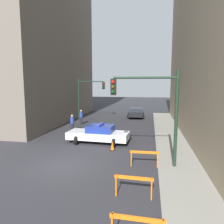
{
  "coord_description": "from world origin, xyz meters",
  "views": [
    {
      "loc": [
        4.51,
        -11.29,
        4.65
      ],
      "look_at": [
        1.14,
        7.89,
        2.03
      ],
      "focal_mm": 35.0,
      "sensor_mm": 36.0,
      "label": 1
    }
  ],
  "objects_px": {
    "traffic_light_near": "(154,104)",
    "police_car": "(99,134)",
    "traffic_light_far": "(87,93)",
    "pedestrian_corner": "(81,117)",
    "barrier_back": "(144,156)",
    "parked_car_near": "(136,112)",
    "pedestrian_crossing": "(72,123)",
    "barrier_mid": "(134,183)",
    "traffic_cone": "(112,146)"
  },
  "relations": [
    {
      "from": "traffic_light_far",
      "to": "pedestrian_corner",
      "type": "relative_size",
      "value": 3.13
    },
    {
      "from": "pedestrian_corner",
      "to": "police_car",
      "type": "bearing_deg",
      "value": 38.53
    },
    {
      "from": "parked_car_near",
      "to": "pedestrian_corner",
      "type": "xyz_separation_m",
      "value": [
        -5.69,
        -6.15,
        0.19
      ]
    },
    {
      "from": "traffic_light_far",
      "to": "barrier_back",
      "type": "height_order",
      "value": "traffic_light_far"
    },
    {
      "from": "barrier_mid",
      "to": "barrier_back",
      "type": "distance_m",
      "value": 3.41
    },
    {
      "from": "traffic_light_near",
      "to": "pedestrian_corner",
      "type": "bearing_deg",
      "value": 124.75
    },
    {
      "from": "pedestrian_crossing",
      "to": "barrier_mid",
      "type": "height_order",
      "value": "pedestrian_crossing"
    },
    {
      "from": "traffic_light_near",
      "to": "traffic_cone",
      "type": "relative_size",
      "value": 7.93
    },
    {
      "from": "police_car",
      "to": "barrier_back",
      "type": "height_order",
      "value": "police_car"
    },
    {
      "from": "pedestrian_crossing",
      "to": "barrier_back",
      "type": "relative_size",
      "value": 1.04
    },
    {
      "from": "police_car",
      "to": "parked_car_near",
      "type": "distance_m",
      "value": 13.28
    },
    {
      "from": "barrier_mid",
      "to": "barrier_back",
      "type": "xyz_separation_m",
      "value": [
        0.33,
        3.39,
        0.0
      ]
    },
    {
      "from": "traffic_light_near",
      "to": "pedestrian_corner",
      "type": "height_order",
      "value": "traffic_light_near"
    },
    {
      "from": "pedestrian_corner",
      "to": "barrier_mid",
      "type": "xyz_separation_m",
      "value": [
        6.98,
        -14.68,
        -0.24
      ]
    },
    {
      "from": "police_car",
      "to": "traffic_cone",
      "type": "distance_m",
      "value": 2.19
    },
    {
      "from": "police_car",
      "to": "pedestrian_crossing",
      "type": "distance_m",
      "value": 4.76
    },
    {
      "from": "traffic_light_near",
      "to": "police_car",
      "type": "xyz_separation_m",
      "value": [
        -4.09,
        4.24,
        -2.81
      ]
    },
    {
      "from": "traffic_light_near",
      "to": "traffic_cone",
      "type": "height_order",
      "value": "traffic_light_near"
    },
    {
      "from": "pedestrian_crossing",
      "to": "traffic_cone",
      "type": "xyz_separation_m",
      "value": [
        4.76,
        -5.0,
        -0.54
      ]
    },
    {
      "from": "barrier_back",
      "to": "pedestrian_crossing",
      "type": "bearing_deg",
      "value": 132.55
    },
    {
      "from": "pedestrian_corner",
      "to": "barrier_back",
      "type": "height_order",
      "value": "pedestrian_corner"
    },
    {
      "from": "police_car",
      "to": "parked_car_near",
      "type": "height_order",
      "value": "police_car"
    },
    {
      "from": "parked_car_near",
      "to": "traffic_cone",
      "type": "relative_size",
      "value": 6.69
    },
    {
      "from": "traffic_light_near",
      "to": "police_car",
      "type": "height_order",
      "value": "traffic_light_near"
    },
    {
      "from": "traffic_light_near",
      "to": "traffic_light_far",
      "type": "relative_size",
      "value": 1.0
    },
    {
      "from": "traffic_light_far",
      "to": "barrier_mid",
      "type": "relative_size",
      "value": 3.25
    },
    {
      "from": "police_car",
      "to": "pedestrian_crossing",
      "type": "xyz_separation_m",
      "value": [
        -3.4,
        3.33,
        0.14
      ]
    },
    {
      "from": "traffic_light_far",
      "to": "barrier_back",
      "type": "xyz_separation_m",
      "value": [
        7.56,
        -14.59,
        -2.78
      ]
    },
    {
      "from": "pedestrian_corner",
      "to": "barrier_back",
      "type": "distance_m",
      "value": 13.45
    },
    {
      "from": "pedestrian_crossing",
      "to": "barrier_back",
      "type": "xyz_separation_m",
      "value": [
        7.01,
        -7.64,
        -0.24
      ]
    },
    {
      "from": "parked_car_near",
      "to": "pedestrian_corner",
      "type": "height_order",
      "value": "pedestrian_corner"
    },
    {
      "from": "pedestrian_crossing",
      "to": "barrier_back",
      "type": "bearing_deg",
      "value": 98.19
    },
    {
      "from": "parked_car_near",
      "to": "pedestrian_crossing",
      "type": "xyz_separation_m",
      "value": [
        -5.39,
        -9.8,
        0.19
      ]
    },
    {
      "from": "parked_car_near",
      "to": "traffic_light_near",
      "type": "bearing_deg",
      "value": -86.11
    },
    {
      "from": "traffic_light_near",
      "to": "pedestrian_corner",
      "type": "distance_m",
      "value": 13.91
    },
    {
      "from": "pedestrian_crossing",
      "to": "barrier_mid",
      "type": "relative_size",
      "value": 1.04
    },
    {
      "from": "barrier_back",
      "to": "police_car",
      "type": "bearing_deg",
      "value": 129.98
    },
    {
      "from": "barrier_mid",
      "to": "traffic_cone",
      "type": "height_order",
      "value": "barrier_mid"
    },
    {
      "from": "pedestrian_crossing",
      "to": "pedestrian_corner",
      "type": "height_order",
      "value": "same"
    },
    {
      "from": "traffic_light_far",
      "to": "traffic_cone",
      "type": "relative_size",
      "value": 7.93
    },
    {
      "from": "pedestrian_corner",
      "to": "traffic_cone",
      "type": "height_order",
      "value": "pedestrian_corner"
    },
    {
      "from": "police_car",
      "to": "barrier_back",
      "type": "xyz_separation_m",
      "value": [
        3.62,
        -4.32,
        -0.11
      ]
    },
    {
      "from": "barrier_mid",
      "to": "barrier_back",
      "type": "bearing_deg",
      "value": 84.48
    },
    {
      "from": "traffic_light_far",
      "to": "pedestrian_crossing",
      "type": "relative_size",
      "value": 3.13
    },
    {
      "from": "traffic_light_far",
      "to": "traffic_light_near",
      "type": "bearing_deg",
      "value": -61.04
    },
    {
      "from": "parked_car_near",
      "to": "pedestrian_corner",
      "type": "relative_size",
      "value": 2.64
    },
    {
      "from": "traffic_light_near",
      "to": "pedestrian_crossing",
      "type": "height_order",
      "value": "traffic_light_near"
    },
    {
      "from": "barrier_back",
      "to": "traffic_light_near",
      "type": "bearing_deg",
      "value": 8.83
    },
    {
      "from": "traffic_light_far",
      "to": "parked_car_near",
      "type": "bearing_deg",
      "value": 25.69
    },
    {
      "from": "parked_car_near",
      "to": "barrier_back",
      "type": "height_order",
      "value": "parked_car_near"
    }
  ]
}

